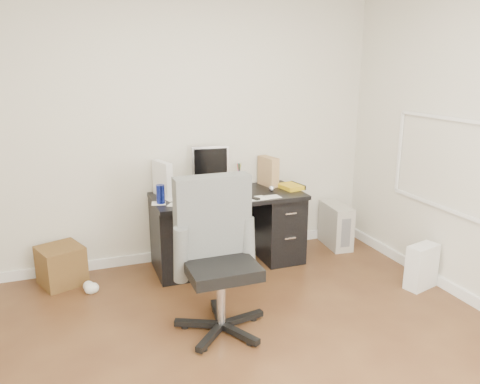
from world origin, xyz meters
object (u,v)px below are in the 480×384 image
at_px(desk, 228,227).
at_px(pc_tower, 336,225).
at_px(office_chair, 221,259).
at_px(wicker_basket, 61,265).
at_px(lcd_monitor, 211,168).
at_px(keyboard, 224,195).

height_order(desk, pc_tower, desk).
distance_m(office_chair, pc_tower, 2.18).
bearing_deg(desk, pc_tower, 2.43).
distance_m(pc_tower, wicker_basket, 2.93).
bearing_deg(desk, wicker_basket, 175.95).
xyz_separation_m(desk, pc_tower, (1.31, 0.06, -0.16)).
bearing_deg(office_chair, lcd_monitor, 76.11).
bearing_deg(office_chair, desk, 68.68).
height_order(keyboard, pc_tower, keyboard).
relative_size(keyboard, pc_tower, 0.83).
bearing_deg(desk, keyboard, -139.58).
bearing_deg(office_chair, keyboard, 70.59).
distance_m(desk, pc_tower, 1.32).
xyz_separation_m(desk, wicker_basket, (-1.62, 0.11, -0.22)).
relative_size(lcd_monitor, office_chair, 0.40).
bearing_deg(office_chair, wicker_basket, 131.98).
bearing_deg(keyboard, office_chair, -108.30).
distance_m(desk, office_chair, 1.28).
relative_size(pc_tower, wicker_basket, 1.32).
bearing_deg(wicker_basket, lcd_monitor, 2.03).
relative_size(office_chair, pc_tower, 2.46).
height_order(pc_tower, wicker_basket, pc_tower).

